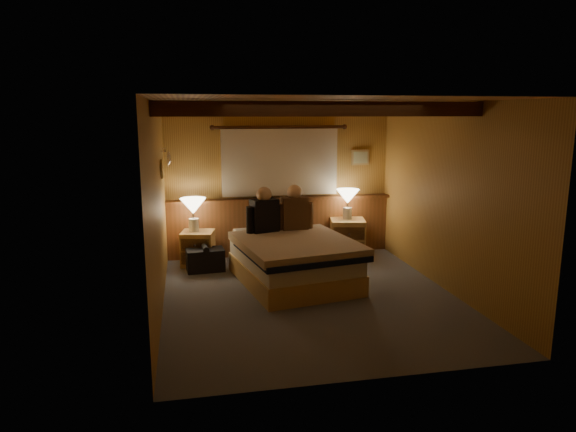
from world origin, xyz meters
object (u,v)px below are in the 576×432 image
object	(u,v)px
nightstand_right	(347,237)
person_right	(294,211)
nightstand_left	(198,248)
lamp_right	(348,198)
person_left	(264,213)
duffel_bag	(205,259)
bed	(294,260)
lamp_left	(193,208)

from	to	relation	value
nightstand_right	person_right	size ratio (longest dim) A/B	0.94
nightstand_left	lamp_right	bearing A→B (deg)	14.85
person_left	person_right	world-z (taller)	person_right
nightstand_right	duffel_bag	xyz separation A→B (m)	(-2.29, -0.38, -0.13)
bed	nightstand_left	distance (m)	1.67
nightstand_left	duffel_bag	size ratio (longest dim) A/B	0.97
bed	nightstand_left	xyz separation A→B (m)	(-1.24, 1.11, -0.06)
person_left	duffel_bag	distance (m)	1.13
lamp_right	person_right	xyz separation A→B (m)	(-1.01, -0.66, -0.05)
nightstand_left	nightstand_right	size ratio (longest dim) A/B	0.88
nightstand_right	person_left	world-z (taller)	person_left
nightstand_left	person_left	world-z (taller)	person_left
lamp_right	duffel_bag	size ratio (longest dim) A/B	0.85
nightstand_right	person_left	distance (m)	1.71
nightstand_left	person_right	size ratio (longest dim) A/B	0.82
nightstand_right	person_right	bearing A→B (deg)	-137.03
lamp_right	nightstand_left	bearing A→B (deg)	-177.15
nightstand_right	lamp_right	xyz separation A→B (m)	(0.01, 0.05, 0.63)
duffel_bag	lamp_right	bearing A→B (deg)	5.90
nightstand_left	lamp_right	world-z (taller)	lamp_right
nightstand_right	person_left	xyz separation A→B (m)	(-1.46, -0.68, 0.59)
nightstand_left	lamp_right	size ratio (longest dim) A/B	1.15
bed	nightstand_right	size ratio (longest dim) A/B	3.22
person_left	person_right	size ratio (longest dim) A/B	0.99
lamp_left	lamp_right	xyz separation A→B (m)	(2.44, 0.08, 0.06)
person_left	lamp_left	bearing A→B (deg)	129.44
bed	nightstand_left	size ratio (longest dim) A/B	3.68
person_left	person_right	bearing A→B (deg)	-6.24
bed	person_right	size ratio (longest dim) A/B	3.03
lamp_left	nightstand_left	bearing A→B (deg)	-40.45
person_left	duffel_bag	size ratio (longest dim) A/B	1.17
lamp_left	duffel_bag	xyz separation A→B (m)	(0.14, -0.36, -0.70)
nightstand_left	nightstand_right	distance (m)	2.38
lamp_right	duffel_bag	xyz separation A→B (m)	(-2.29, -0.44, -0.76)
nightstand_right	person_right	xyz separation A→B (m)	(-1.00, -0.60, 0.59)
nightstand_right	lamp_right	distance (m)	0.64
nightstand_right	duffel_bag	distance (m)	2.32
person_left	duffel_bag	xyz separation A→B (m)	(-0.83, 0.30, -0.71)
duffel_bag	nightstand_right	bearing A→B (deg)	4.61
lamp_right	person_right	distance (m)	1.21
nightstand_right	lamp_left	size ratio (longest dim) A/B	1.25
person_right	duffel_bag	bearing A→B (deg)	166.90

